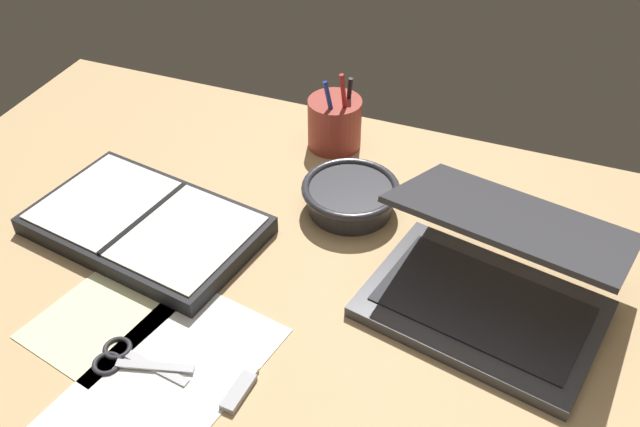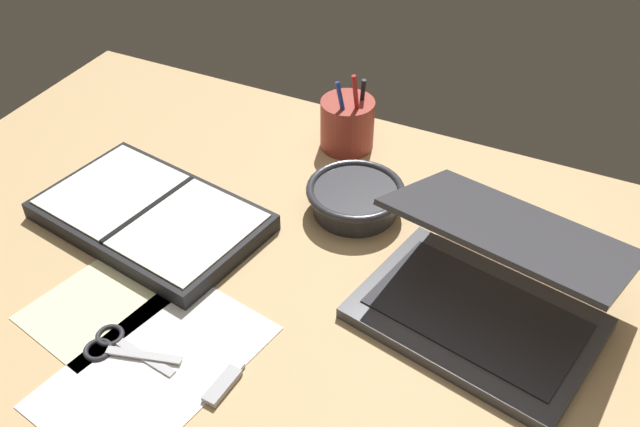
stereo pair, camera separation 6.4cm
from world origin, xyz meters
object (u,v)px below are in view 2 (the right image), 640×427
laptop (488,287)px  pen_cup (347,124)px  bowl (355,197)px  planner (151,216)px  scissors (114,346)px

laptop → pen_cup: same height
bowl → planner: 32.68cm
pen_cup → scissors: 57.45cm
laptop → planner: 53.22cm
laptop → planner: laptop is taller
laptop → scissors: 50.55cm
pen_cup → scissors: size_ratio=1.19×
pen_cup → scissors: pen_cup is taller
laptop → pen_cup: (-33.98, 29.16, -0.14)cm
laptop → pen_cup: size_ratio=2.28×
laptop → planner: bearing=-163.3°
scissors → laptop: bearing=29.4°
laptop → bowl: laptop is taller
laptop → scissors: bearing=-135.1°
laptop → pen_cup: 44.77cm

